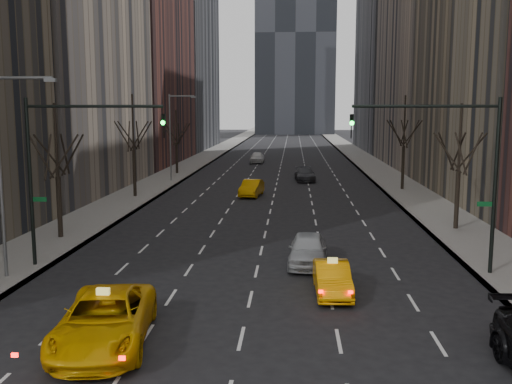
# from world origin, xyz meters

# --- Properties ---
(sidewalk_left) EXTENTS (4.50, 320.00, 0.15)m
(sidewalk_left) POSITION_xyz_m (-12.25, 70.00, 0.07)
(sidewalk_left) COLOR slate
(sidewalk_left) RESTS_ON ground
(sidewalk_right) EXTENTS (4.50, 320.00, 0.15)m
(sidewalk_right) POSITION_xyz_m (12.25, 70.00, 0.07)
(sidewalk_right) COLOR slate
(sidewalk_right) RESTS_ON ground
(bld_left_far) EXTENTS (14.00, 28.00, 44.00)m
(bld_left_far) POSITION_xyz_m (-21.50, 66.00, 22.00)
(bld_left_far) COLOR brown
(bld_left_far) RESTS_ON ground
(tree_lw_b) EXTENTS (3.36, 3.50, 7.82)m
(tree_lw_b) POSITION_xyz_m (-12.00, 18.00, 3.72)
(tree_lw_b) COLOR black
(tree_lw_b) RESTS_ON ground
(tree_lw_c) EXTENTS (3.36, 3.50, 8.74)m
(tree_lw_c) POSITION_xyz_m (-12.00, 34.00, 4.04)
(tree_lw_c) COLOR black
(tree_lw_c) RESTS_ON ground
(tree_lw_d) EXTENTS (3.36, 3.50, 7.36)m
(tree_lw_d) POSITION_xyz_m (-12.00, 52.00, 3.56)
(tree_lw_d) COLOR black
(tree_lw_d) RESTS_ON ground
(tree_rw_b) EXTENTS (3.36, 3.50, 7.82)m
(tree_rw_b) POSITION_xyz_m (12.00, 22.00, 3.72)
(tree_rw_b) COLOR black
(tree_rw_b) RESTS_ON ground
(tree_rw_c) EXTENTS (3.36, 3.50, 8.74)m
(tree_rw_c) POSITION_xyz_m (12.00, 40.00, 4.04)
(tree_rw_c) COLOR black
(tree_rw_c) RESTS_ON ground
(traffic_mast_left) EXTENTS (6.69, 0.39, 8.00)m
(traffic_mast_left) POSITION_xyz_m (-9.11, 12.00, 5.49)
(traffic_mast_left) COLOR black
(traffic_mast_left) RESTS_ON ground
(traffic_mast_right) EXTENTS (6.69, 0.39, 8.00)m
(traffic_mast_right) POSITION_xyz_m (9.11, 12.00, 5.49)
(traffic_mast_right) COLOR black
(traffic_mast_right) RESTS_ON ground
(streetlight_near) EXTENTS (2.83, 0.22, 9.00)m
(streetlight_near) POSITION_xyz_m (-10.84, 10.00, 5.62)
(streetlight_near) COLOR slate
(streetlight_near) RESTS_ON ground
(streetlight_far) EXTENTS (2.83, 0.22, 9.00)m
(streetlight_far) POSITION_xyz_m (-10.84, 45.00, 5.62)
(streetlight_far) COLOR slate
(streetlight_far) RESTS_ON ground
(taxi_suv) EXTENTS (3.55, 6.37, 1.69)m
(taxi_suv) POSITION_xyz_m (-4.38, 3.21, 0.84)
(taxi_suv) COLOR #E7A704
(taxi_suv) RESTS_ON ground
(taxi_sedan) EXTENTS (1.52, 4.05, 1.32)m
(taxi_sedan) POSITION_xyz_m (3.35, 8.89, 0.66)
(taxi_sedan) COLOR #FF9F05
(taxi_sedan) RESTS_ON ground
(silver_sedan_ahead) EXTENTS (2.10, 4.68, 1.56)m
(silver_sedan_ahead) POSITION_xyz_m (2.46, 13.34, 0.78)
(silver_sedan_ahead) COLOR #A7AAAF
(silver_sedan_ahead) RESTS_ON ground
(far_taxi) EXTENTS (2.10, 4.54, 1.44)m
(far_taxi) POSITION_xyz_m (-1.96, 35.56, 0.72)
(far_taxi) COLOR #D89204
(far_taxi) RESTS_ON ground
(far_suv_grey) EXTENTS (2.33, 5.02, 1.42)m
(far_suv_grey) POSITION_xyz_m (2.94, 46.59, 0.71)
(far_suv_grey) COLOR #2E2E33
(far_suv_grey) RESTS_ON ground
(far_car_white) EXTENTS (1.92, 4.67, 1.58)m
(far_car_white) POSITION_xyz_m (-3.46, 66.82, 0.79)
(far_car_white) COLOR silver
(far_car_white) RESTS_ON ground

